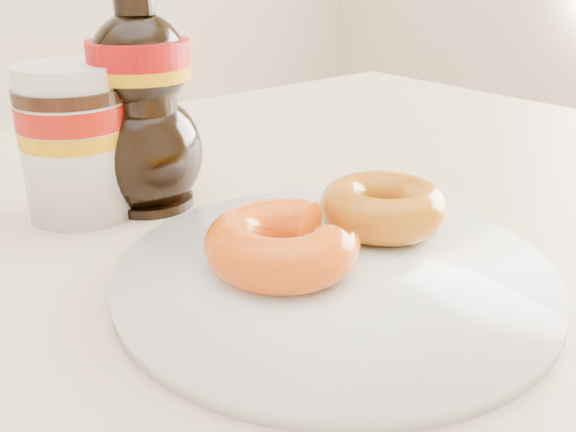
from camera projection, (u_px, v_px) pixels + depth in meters
dining_table at (170, 351)px, 0.51m from camera, size 1.40×0.90×0.75m
plate at (334, 274)px, 0.44m from camera, size 0.30×0.30×0.01m
donut_bitten at (282, 244)px, 0.43m from camera, size 0.13×0.13×0.04m
donut_whole at (383, 207)px, 0.49m from camera, size 0.11×0.11×0.03m
nutella_jar at (75, 136)px, 0.54m from camera, size 0.09×0.09×0.13m
syrup_bottle at (142, 97)px, 0.54m from camera, size 0.13×0.12×0.20m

